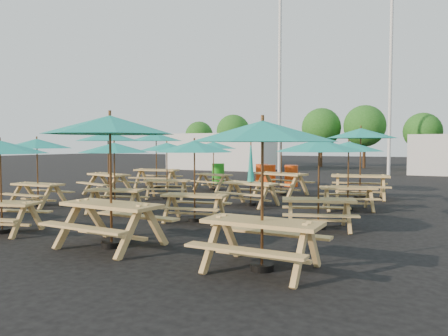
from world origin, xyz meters
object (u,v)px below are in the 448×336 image
at_px(picnic_unit_14, 349,150).
at_px(waste_bin_2, 269,175).
at_px(picnic_unit_2, 108,139).
at_px(picnic_unit_9, 194,150).
at_px(picnic_unit_10, 251,177).
at_px(waste_bin_3, 291,176).
at_px(picnic_unit_4, 0,151).
at_px(picnic_unit_11, 281,137).
at_px(waste_bin_1, 262,174).
at_px(picnic_unit_7, 213,148).
at_px(picnic_unit_12, 262,139).
at_px(picnic_unit_1, 37,147).
at_px(picnic_unit_15, 361,137).
at_px(picnic_unit_13, 319,150).
at_px(picnic_unit_5, 114,151).
at_px(waste_bin_0, 218,173).
at_px(picnic_unit_3, 156,140).
at_px(picnic_unit_6, 167,149).
at_px(picnic_unit_8, 110,131).

height_order(picnic_unit_14, waste_bin_2, picnic_unit_14).
relative_size(picnic_unit_2, picnic_unit_9, 1.28).
xyz_separation_m(picnic_unit_10, waste_bin_3, (-0.68, 6.74, -0.42)).
xyz_separation_m(picnic_unit_9, picnic_unit_14, (3.21, 3.68, -0.01)).
distance_m(picnic_unit_4, picnic_unit_10, 7.29).
bearing_deg(picnic_unit_11, picnic_unit_2, -137.99).
bearing_deg(waste_bin_1, picnic_unit_9, -78.82).
xyz_separation_m(picnic_unit_7, waste_bin_1, (0.92, 3.45, -1.33)).
distance_m(picnic_unit_12, waste_bin_3, 13.89).
bearing_deg(picnic_unit_1, picnic_unit_7, 65.74).
relative_size(picnic_unit_11, picnic_unit_15, 1.07).
bearing_deg(waste_bin_3, picnic_unit_14, -59.90).
xyz_separation_m(picnic_unit_10, picnic_unit_14, (2.98, 0.43, 0.89)).
bearing_deg(picnic_unit_13, picnic_unit_11, 97.46).
bearing_deg(picnic_unit_2, waste_bin_1, 78.10).
distance_m(waste_bin_1, waste_bin_3, 1.65).
bearing_deg(picnic_unit_13, picnic_unit_5, 163.39).
xyz_separation_m(picnic_unit_2, picnic_unit_11, (6.07, 2.87, 0.08)).
height_order(picnic_unit_4, waste_bin_2, picnic_unit_4).
height_order(picnic_unit_4, waste_bin_0, picnic_unit_4).
xyz_separation_m(picnic_unit_10, picnic_unit_13, (2.87, -2.89, 0.94)).
bearing_deg(picnic_unit_2, picnic_unit_4, -50.46).
distance_m(picnic_unit_3, picnic_unit_10, 7.19).
distance_m(picnic_unit_14, waste_bin_3, 7.41).
distance_m(picnic_unit_10, waste_bin_3, 6.79).
bearing_deg(picnic_unit_9, picnic_unit_15, 54.18).
height_order(picnic_unit_15, waste_bin_3, picnic_unit_15).
height_order(waste_bin_1, waste_bin_3, same).
xyz_separation_m(picnic_unit_6, picnic_unit_11, (3.39, 2.84, 0.45)).
distance_m(picnic_unit_4, picnic_unit_15, 11.64).
bearing_deg(picnic_unit_1, picnic_unit_10, 25.41).
relative_size(picnic_unit_9, waste_bin_0, 2.39).
bearing_deg(picnic_unit_5, picnic_unit_7, 76.20).
bearing_deg(waste_bin_0, picnic_unit_10, -56.45).
relative_size(picnic_unit_7, waste_bin_1, 2.54).
bearing_deg(picnic_unit_9, picnic_unit_3, 119.86).
relative_size(picnic_unit_1, picnic_unit_5, 0.88).
distance_m(picnic_unit_4, picnic_unit_8, 3.12).
bearing_deg(picnic_unit_4, picnic_unit_13, 14.54).
relative_size(picnic_unit_2, waste_bin_3, 3.05).
height_order(picnic_unit_11, picnic_unit_12, picnic_unit_11).
bearing_deg(picnic_unit_3, picnic_unit_10, -40.84).
bearing_deg(picnic_unit_13, picnic_unit_1, 162.81).
bearing_deg(waste_bin_3, picnic_unit_11, -79.68).
bearing_deg(picnic_unit_12, picnic_unit_2, 144.16).
height_order(picnic_unit_3, picnic_unit_4, picnic_unit_3).
distance_m(picnic_unit_4, waste_bin_1, 13.63).
relative_size(picnic_unit_8, picnic_unit_13, 1.02).
xyz_separation_m(picnic_unit_9, picnic_unit_10, (0.23, 3.25, -0.90)).
xyz_separation_m(picnic_unit_5, picnic_unit_11, (2.95, 6.28, 0.46)).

